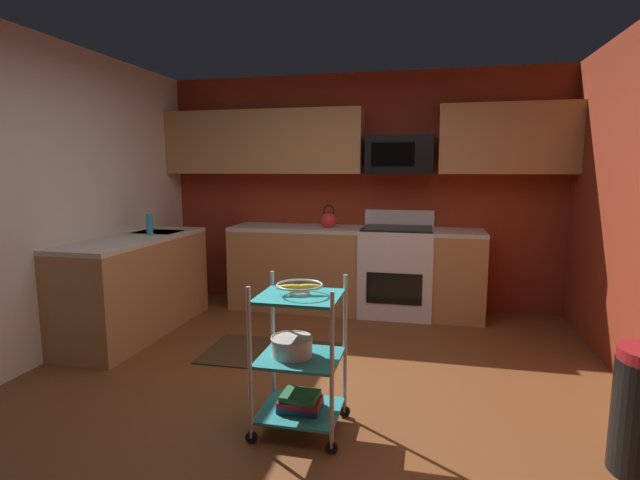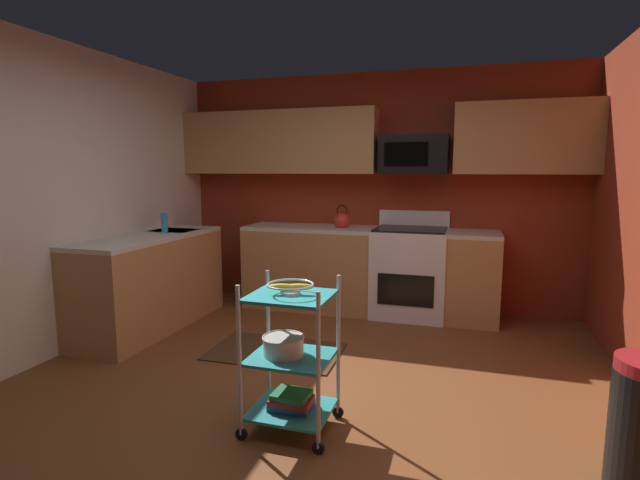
% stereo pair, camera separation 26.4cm
% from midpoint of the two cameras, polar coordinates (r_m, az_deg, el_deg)
% --- Properties ---
extents(floor, '(4.40, 4.80, 0.04)m').
position_cam_midpoint_polar(floor, '(3.48, -3.96, -18.38)').
color(floor, brown).
rests_on(floor, ground).
extents(wall_back, '(4.52, 0.06, 2.60)m').
position_cam_midpoint_polar(wall_back, '(5.48, 3.27, 5.78)').
color(wall_back, maroon).
rests_on(wall_back, ground).
extents(wall_left, '(0.06, 4.80, 2.60)m').
position_cam_midpoint_polar(wall_left, '(4.33, -33.77, 3.71)').
color(wall_left, silver).
rests_on(wall_left, ground).
extents(counter_run, '(3.56, 2.32, 0.92)m').
position_cam_midpoint_polar(counter_run, '(5.03, -6.78, -4.13)').
color(counter_run, '#B27F4C').
rests_on(counter_run, ground).
extents(oven_range, '(0.76, 0.65, 1.10)m').
position_cam_midpoint_polar(oven_range, '(5.21, 7.63, -3.55)').
color(oven_range, white).
rests_on(oven_range, ground).
extents(upper_cabinets, '(4.40, 0.33, 0.70)m').
position_cam_midpoint_polar(upper_cabinets, '(5.31, 1.85, 11.64)').
color(upper_cabinets, '#B27F4C').
extents(microwave, '(0.70, 0.39, 0.40)m').
position_cam_midpoint_polar(microwave, '(5.20, 7.99, 9.98)').
color(microwave, black).
extents(rolling_cart, '(0.54, 0.43, 0.91)m').
position_cam_midpoint_polar(rolling_cart, '(2.91, -5.07, -13.74)').
color(rolling_cart, silver).
rests_on(rolling_cart, ground).
extents(fruit_bowl, '(0.27, 0.27, 0.07)m').
position_cam_midpoint_polar(fruit_bowl, '(2.78, -5.18, -5.61)').
color(fruit_bowl, silver).
rests_on(fruit_bowl, rolling_cart).
extents(mixing_bowl_large, '(0.25, 0.25, 0.11)m').
position_cam_midpoint_polar(mixing_bowl_large, '(2.90, -6.01, -12.42)').
color(mixing_bowl_large, silver).
rests_on(mixing_bowl_large, rolling_cart).
extents(book_stack, '(0.25, 0.19, 0.10)m').
position_cam_midpoint_polar(book_stack, '(3.02, -5.00, -18.59)').
color(book_stack, '#1E4C8C').
rests_on(book_stack, rolling_cart).
extents(kettle, '(0.21, 0.18, 0.26)m').
position_cam_midpoint_polar(kettle, '(5.24, -0.38, 2.34)').
color(kettle, red).
rests_on(kettle, counter_run).
extents(dish_soap_bottle, '(0.06, 0.06, 0.20)m').
position_cam_midpoint_polar(dish_soap_bottle, '(4.97, -21.02, 1.74)').
color(dish_soap_bottle, '#2D8CBF').
rests_on(dish_soap_bottle, counter_run).
extents(floor_rug, '(1.11, 0.72, 0.01)m').
position_cam_midpoint_polar(floor_rug, '(4.21, -7.76, -13.14)').
color(floor_rug, '#472D19').
rests_on(floor_rug, ground).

